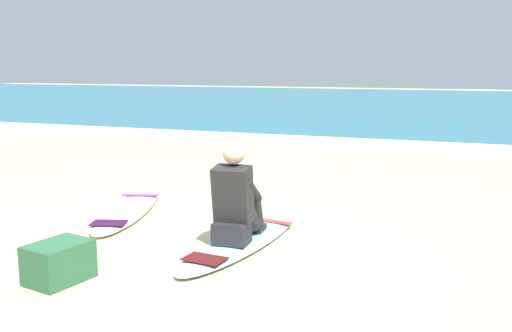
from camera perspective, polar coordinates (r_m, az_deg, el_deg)
The scene contains 7 objects.
ground_plane at distance 5.37m, azimuth -9.92°, elevation -8.62°, with size 80.00×80.00×0.00m, color #CCB584.
sea at distance 25.95m, azimuth 15.07°, elevation 6.13°, with size 80.00×28.00×0.10m, color teal.
breaking_foam at distance 12.45m, azimuth 8.45°, elevation 2.39°, with size 80.00×0.90×0.11m, color white.
surfboard_main at distance 5.52m, azimuth -1.32°, elevation -7.54°, with size 0.74×2.27×0.08m.
surfer_seated at distance 5.33m, azimuth -2.05°, elevation -3.72°, with size 0.39×0.72×0.95m.
surfboard_spare_near at distance 6.82m, azimuth -12.96°, elevation -4.36°, with size 1.15×2.20×0.08m.
beach_bag at distance 4.83m, azimuth -19.37°, elevation -9.19°, with size 0.36×0.48×0.32m, color #285B38.
Camera 1 is at (2.64, -4.35, 1.71)m, focal length 39.44 mm.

